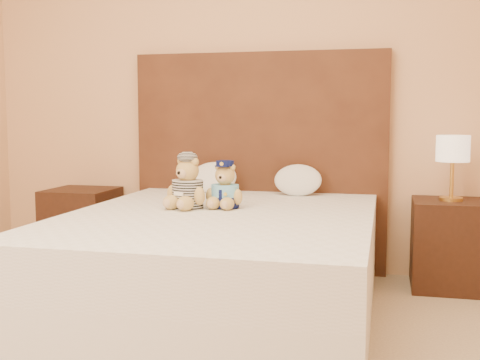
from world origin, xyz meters
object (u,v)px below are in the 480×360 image
at_px(nightstand_right, 449,245).
at_px(teddy_prisoner, 188,182).
at_px(lamp, 453,152).
at_px(pillow_right, 298,179).
at_px(nightstand_left, 82,227).
at_px(bed, 220,263).
at_px(teddy_police, 225,185).
at_px(pillow_left, 213,176).

height_order(nightstand_right, teddy_prisoner, teddy_prisoner).
relative_size(lamp, pillow_right, 1.28).
height_order(nightstand_left, nightstand_right, same).
relative_size(bed, lamp, 5.00).
xyz_separation_m(nightstand_right, teddy_police, (-1.27, -0.62, 0.41)).
distance_m(teddy_prisoner, pillow_left, 0.71).
xyz_separation_m(teddy_prisoner, pillow_right, (0.52, 0.71, -0.04)).
height_order(nightstand_left, pillow_right, pillow_right).
bearing_deg(nightstand_left, pillow_left, 1.76).
bearing_deg(teddy_prisoner, pillow_left, 112.85).
height_order(teddy_police, pillow_left, teddy_police).
distance_m(nightstand_left, nightstand_right, 2.50).
height_order(nightstand_right, pillow_right, pillow_right).
distance_m(nightstand_right, pillow_right, 1.03).
bearing_deg(pillow_left, teddy_prisoner, -85.58).
bearing_deg(nightstand_left, teddy_prisoner, -33.47).
relative_size(bed, nightstand_right, 3.64).
bearing_deg(lamp, teddy_prisoner, -155.19).
xyz_separation_m(bed, pillow_right, (0.30, 0.83, 0.38)).
distance_m(lamp, pillow_left, 1.54).
relative_size(nightstand_right, teddy_prisoner, 1.87).
bearing_deg(lamp, pillow_right, 178.19).
relative_size(bed, pillow_right, 6.42).
xyz_separation_m(nightstand_left, lamp, (2.50, 0.00, 0.57)).
bearing_deg(teddy_prisoner, nightstand_left, 164.95).
relative_size(teddy_police, pillow_left, 0.83).
height_order(lamp, teddy_police, lamp).
height_order(bed, lamp, lamp).
height_order(bed, pillow_left, pillow_left).
distance_m(nightstand_left, pillow_right, 1.60).
xyz_separation_m(bed, nightstand_right, (1.25, 0.80, -0.00)).
xyz_separation_m(nightstand_left, pillow_left, (0.97, 0.03, 0.39)).
bearing_deg(teddy_prisoner, lamp, 43.24).
xyz_separation_m(nightstand_right, pillow_right, (-0.95, 0.03, 0.38)).
bearing_deg(teddy_police, pillow_right, 70.35).
distance_m(lamp, teddy_police, 1.42).
xyz_separation_m(nightstand_left, pillow_right, (1.55, 0.03, 0.38)).
xyz_separation_m(teddy_police, pillow_right, (0.32, 0.65, -0.02)).
height_order(nightstand_left, lamp, lamp).
bearing_deg(pillow_left, lamp, -1.13).
bearing_deg(teddy_police, pillow_left, 118.10).
relative_size(teddy_prisoner, pillow_right, 0.94).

